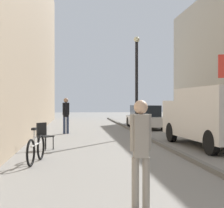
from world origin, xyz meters
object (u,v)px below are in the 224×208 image
object	(u,v)px
delivery_van	(213,115)
pedestrian_mid_block	(66,113)
parked_car	(145,117)
lamp_post	(137,80)
bicycle_leaning	(36,149)
pedestrian_main_foreground	(141,146)
cafe_chair_near_window	(44,134)

from	to	relation	value
delivery_van	pedestrian_mid_block	bearing A→B (deg)	129.42
delivery_van	parked_car	size ratio (longest dim) A/B	1.25
lamp_post	bicycle_leaning	world-z (taller)	lamp_post
lamp_post	parked_car	bearing A→B (deg)	73.84
delivery_van	parked_car	world-z (taller)	delivery_van
pedestrian_main_foreground	lamp_post	xyz separation A→B (m)	(1.89, 10.58, 1.74)
pedestrian_main_foreground	parked_car	xyz separation A→B (m)	(3.33, 15.58, -0.27)
bicycle_leaning	delivery_van	bearing A→B (deg)	31.27
pedestrian_mid_block	cafe_chair_near_window	size ratio (longest dim) A/B	1.99
pedestrian_main_foreground	parked_car	bearing A→B (deg)	80.54
parked_car	pedestrian_mid_block	bearing A→B (deg)	-147.66
pedestrian_mid_block	lamp_post	distance (m)	4.28
pedestrian_mid_block	lamp_post	xyz separation A→B (m)	(3.36, -2.07, 1.64)
pedestrian_mid_block	lamp_post	bearing A→B (deg)	125.92
pedestrian_mid_block	bicycle_leaning	world-z (taller)	pedestrian_mid_block
delivery_van	bicycle_leaning	world-z (taller)	delivery_van
bicycle_leaning	pedestrian_main_foreground	bearing A→B (deg)	-55.04
pedestrian_main_foreground	parked_car	world-z (taller)	pedestrian_main_foreground
pedestrian_mid_block	delivery_van	distance (m)	8.07
lamp_post	cafe_chair_near_window	xyz separation A→B (m)	(-3.99, -3.76, -2.18)
delivery_van	parked_car	xyz separation A→B (m)	(-0.70, 8.83, -0.47)
pedestrian_main_foreground	bicycle_leaning	bearing A→B (deg)	119.13
delivery_van	cafe_chair_near_window	distance (m)	6.17
pedestrian_main_foreground	parked_car	distance (m)	15.93
cafe_chair_near_window	lamp_post	bearing A→B (deg)	175.76
delivery_van	bicycle_leaning	bearing A→B (deg)	-160.79
parked_car	bicycle_leaning	xyz separation A→B (m)	(-5.42, -11.40, -0.33)
lamp_post	pedestrian_main_foreground	bearing A→B (deg)	-100.10
pedestrian_main_foreground	pedestrian_mid_block	world-z (taller)	pedestrian_mid_block
pedestrian_main_foreground	cafe_chair_near_window	world-z (taller)	pedestrian_main_foreground
pedestrian_main_foreground	lamp_post	size ratio (longest dim) A/B	0.36
pedestrian_mid_block	pedestrian_main_foreground	bearing A→B (deg)	74.18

